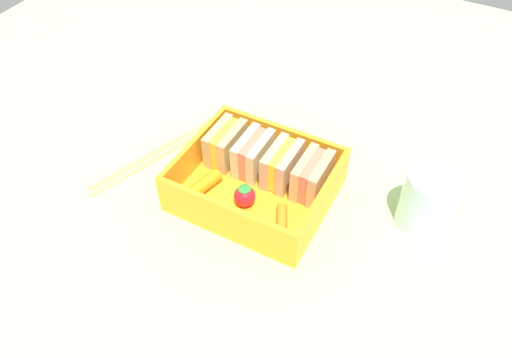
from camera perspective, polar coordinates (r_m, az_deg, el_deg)
ground_plane at (r=59.31cm, az=0.00°, el=-2.46°), size 120.00×120.00×2.00cm
bento_tray at (r=58.11cm, az=0.00°, el=-1.43°), size 16.85×14.34×1.20cm
bento_rim at (r=56.19cm, az=0.00°, el=0.37°), size 16.85×14.34×4.04cm
sandwich_left at (r=59.86cm, az=-3.49°, el=4.05°), size 3.04×5.64×4.42cm
sandwich_center_left at (r=58.45cm, az=-0.32°, el=2.88°), size 3.04×5.64×4.42cm
sandwich_center at (r=57.26cm, az=3.00°, el=1.65°), size 3.04×5.64×4.42cm
sandwich_center_right at (r=56.28cm, az=6.43°, el=0.36°), size 3.04×5.64×4.42cm
carrot_stick_left at (r=57.12cm, az=-6.22°, el=-0.83°), size 2.74×5.35×1.57cm
strawberry_far_left at (r=55.00cm, az=-0.99°, el=-2.00°), size 2.44×2.44×3.04cm
carrot_stick_far_left at (r=53.70cm, az=2.95°, el=-4.96°), size 3.00×4.64×1.17cm
chopstick_pair at (r=64.50cm, az=-10.93°, el=3.20°), size 8.10×19.24×0.70cm
drinking_glass at (r=56.45cm, az=19.11°, el=-2.30°), size 5.88×5.88×7.04cm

